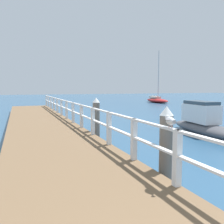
% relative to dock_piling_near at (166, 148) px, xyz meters
% --- Properties ---
extents(pier_deck, '(3.06, 24.19, 0.50)m').
position_rel_dock_piling_near_xyz_m(pier_deck, '(-1.83, 7.20, -0.67)').
color(pier_deck, brown).
rests_on(pier_deck, ground_plane).
extents(pier_railing, '(0.12, 22.71, 0.99)m').
position_rel_dock_piling_near_xyz_m(pier_railing, '(-0.38, 7.20, 0.19)').
color(pier_railing, white).
rests_on(pier_railing, pier_deck).
extents(dock_piling_near, '(0.29, 0.29, 1.82)m').
position_rel_dock_piling_near_xyz_m(dock_piling_near, '(0.00, 0.00, 0.00)').
color(dock_piling_near, '#6B6056').
rests_on(dock_piling_near, ground_plane).
extents(dock_piling_far, '(0.29, 0.29, 1.82)m').
position_rel_dock_piling_near_xyz_m(dock_piling_far, '(0.00, 4.72, 0.00)').
color(dock_piling_far, '#6B6056').
rests_on(dock_piling_far, ground_plane).
extents(seagull_foreground, '(0.24, 0.47, 0.21)m').
position_rel_dock_piling_near_xyz_m(seagull_foreground, '(-0.38, -0.64, 0.70)').
color(seagull_foreground, white).
rests_on(seagull_foreground, pier_railing).
extents(boat_0, '(2.40, 6.09, 7.61)m').
position_rel_dock_piling_near_xyz_m(boat_0, '(16.54, 25.82, -0.53)').
color(boat_0, red).
rests_on(boat_0, ground_plane).
extents(boat_3, '(1.91, 4.96, 1.57)m').
position_rel_dock_piling_near_xyz_m(boat_3, '(5.25, 4.36, -0.40)').
color(boat_3, '#4C4C51').
rests_on(boat_3, ground_plane).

